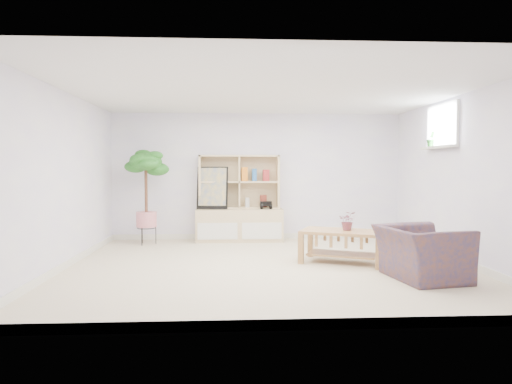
{
  "coord_description": "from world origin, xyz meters",
  "views": [
    {
      "loc": [
        -0.49,
        -6.23,
        1.36
      ],
      "look_at": [
        -0.14,
        0.3,
        1.02
      ],
      "focal_mm": 32.0,
      "sensor_mm": 36.0,
      "label": 1
    }
  ],
  "objects": [
    {
      "name": "floor",
      "position": [
        0.0,
        0.0,
        0.0
      ],
      "size": [
        5.5,
        5.0,
        0.01
      ],
      "primitive_type": "cube",
      "color": "beige",
      "rests_on": "ground"
    },
    {
      "name": "ceiling",
      "position": [
        0.0,
        0.0,
        2.4
      ],
      "size": [
        5.5,
        5.0,
        0.01
      ],
      "primitive_type": "cube",
      "color": "white",
      "rests_on": "walls"
    },
    {
      "name": "walls",
      "position": [
        0.0,
        0.0,
        1.2
      ],
      "size": [
        5.51,
        5.01,
        2.4
      ],
      "color": "#DDD1FF",
      "rests_on": "floor"
    },
    {
      "name": "baseboard",
      "position": [
        0.0,
        0.0,
        0.05
      ],
      "size": [
        5.5,
        5.0,
        0.1
      ],
      "primitive_type": null,
      "color": "white",
      "rests_on": "floor"
    },
    {
      "name": "window",
      "position": [
        2.73,
        0.6,
        2.0
      ],
      "size": [
        0.1,
        0.98,
        0.68
      ],
      "primitive_type": null,
      "color": "silver",
      "rests_on": "walls"
    },
    {
      "name": "window_sill",
      "position": [
        2.67,
        0.6,
        1.68
      ],
      "size": [
        0.14,
        1.0,
        0.04
      ],
      "primitive_type": "cube",
      "color": "white",
      "rests_on": "walls"
    },
    {
      "name": "storage_unit",
      "position": [
        -0.35,
        2.24,
        0.8
      ],
      "size": [
        1.6,
        0.54,
        1.6
      ],
      "primitive_type": null,
      "color": "tan",
      "rests_on": "floor"
    },
    {
      "name": "poster",
      "position": [
        -0.84,
        2.21,
        1.0
      ],
      "size": [
        0.58,
        0.2,
        0.79
      ],
      "primitive_type": null,
      "rotation": [
        0.0,
        0.0,
        -0.12
      ],
      "color": "gold",
      "rests_on": "storage_unit"
    },
    {
      "name": "toy_truck",
      "position": [
        0.14,
        2.18,
        0.68
      ],
      "size": [
        0.31,
        0.21,
        0.16
      ],
      "primitive_type": null,
      "rotation": [
        0.0,
        0.0,
        -0.0
      ],
      "color": "black",
      "rests_on": "storage_unit"
    },
    {
      "name": "coffee_table",
      "position": [
        1.09,
        0.19,
        0.23
      ],
      "size": [
        1.3,
        1.03,
        0.47
      ],
      "primitive_type": null,
      "rotation": [
        0.0,
        0.0,
        -0.42
      ],
      "color": "olive",
      "rests_on": "floor"
    },
    {
      "name": "table_plant",
      "position": [
        1.17,
        0.2,
        0.6
      ],
      "size": [
        0.3,
        0.27,
        0.27
      ],
      "primitive_type": "imported",
      "rotation": [
        0.0,
        0.0,
        -0.28
      ],
      "color": "#1C4D24",
      "rests_on": "coffee_table"
    },
    {
      "name": "floor_tree",
      "position": [
        -2.01,
        1.95,
        0.85
      ],
      "size": [
        0.72,
        0.72,
        1.7
      ],
      "primitive_type": null,
      "rotation": [
        0.0,
        0.0,
        0.17
      ],
      "color": "#175F18",
      "rests_on": "floor"
    },
    {
      "name": "armchair",
      "position": [
        1.82,
        -0.82,
        0.37
      ],
      "size": [
        1.02,
        1.13,
        0.74
      ],
      "primitive_type": "imported",
      "rotation": [
        0.0,
        0.0,
        1.74
      ],
      "color": "navy",
      "rests_on": "floor"
    },
    {
      "name": "sill_plant",
      "position": [
        2.67,
        0.87,
        1.82
      ],
      "size": [
        0.14,
        0.11,
        0.25
      ],
      "primitive_type": "imported",
      "rotation": [
        0.0,
        0.0,
        -0.02
      ],
      "color": "#175F18",
      "rests_on": "window_sill"
    }
  ]
}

